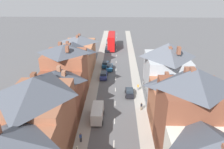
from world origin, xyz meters
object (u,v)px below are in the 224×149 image
(car_parked_left_a, at_px, (109,67))
(pedestrian_far_left, at_px, (138,87))
(car_near_blue, at_px, (129,92))
(car_parked_right_a, at_px, (104,75))
(pedestrian_mid_right, at_px, (141,106))
(car_mid_black, at_px, (108,49))
(delivery_van, at_px, (97,113))
(car_mid_white, at_px, (105,64))
(double_decker_bus_lead, at_px, (112,41))
(pedestrian_mid_left, at_px, (81,137))
(car_parked_left_b, at_px, (109,41))

(car_parked_left_a, distance_m, pedestrian_far_left, 14.07)
(car_near_blue, relative_size, car_parked_right_a, 0.85)
(car_near_blue, relative_size, pedestrian_mid_right, 2.37)
(car_parked_right_a, xyz_separation_m, car_mid_black, (0.00, 21.85, -0.00))
(car_parked_left_a, height_order, delivery_van, delivery_van)
(car_mid_black, bearing_deg, pedestrian_far_left, -74.01)
(car_parked_right_a, height_order, pedestrian_mid_right, pedestrian_mid_right)
(car_mid_black, height_order, car_mid_white, car_mid_white)
(double_decker_bus_lead, distance_m, delivery_van, 43.27)
(pedestrian_mid_right, bearing_deg, car_mid_black, 102.60)
(car_mid_black, relative_size, delivery_van, 0.77)
(car_mid_white, distance_m, pedestrian_mid_left, 31.77)
(delivery_van, bearing_deg, pedestrian_mid_left, -108.33)
(car_mid_black, height_order, pedestrian_far_left, pedestrian_far_left)
(double_decker_bus_lead, bearing_deg, car_parked_left_a, -89.97)
(pedestrian_far_left, bearing_deg, car_parked_left_a, 119.49)
(car_parked_left_b, bearing_deg, pedestrian_far_left, -78.10)
(car_parked_left_a, height_order, pedestrian_mid_right, pedestrian_mid_right)
(car_parked_left_b, xyz_separation_m, pedestrian_mid_right, (8.21, -47.09, 0.21))
(car_parked_left_b, bearing_deg, car_parked_left_a, -87.22)
(pedestrian_mid_left, bearing_deg, pedestrian_mid_right, 41.83)
(double_decker_bus_lead, xyz_separation_m, car_near_blue, (4.91, -34.46, -1.97))
(car_parked_left_a, relative_size, car_mid_black, 1.06)
(pedestrian_far_left, bearing_deg, car_parked_left_b, 101.90)
(car_mid_black, relative_size, car_parked_left_b, 0.95)
(double_decker_bus_lead, xyz_separation_m, car_parked_left_a, (0.01, -19.97, -1.99))
(car_parked_left_a, bearing_deg, delivery_van, -93.20)
(car_mid_white, distance_m, pedestrian_mid_right, 23.94)
(car_mid_black, xyz_separation_m, pedestrian_far_left, (8.22, -28.69, 0.20))
(car_parked_right_a, xyz_separation_m, car_mid_white, (0.00, 7.57, 0.00))
(car_mid_white, xyz_separation_m, pedestrian_mid_left, (-2.08, -31.70, 0.19))
(car_parked_right_a, distance_m, car_mid_black, 21.85)
(car_parked_left_b, bearing_deg, pedestrian_mid_left, -92.11)
(pedestrian_mid_left, bearing_deg, car_parked_left_a, 83.47)
(car_near_blue, relative_size, pedestrian_mid_left, 2.37)
(car_mid_white, bearing_deg, pedestrian_mid_right, -69.93)
(double_decker_bus_lead, distance_m, car_mid_white, 17.95)
(car_parked_left_b, bearing_deg, car_mid_white, -90.00)
(car_parked_left_a, relative_size, car_parked_left_b, 1.00)
(car_parked_right_a, relative_size, delivery_van, 0.87)
(car_near_blue, bearing_deg, pedestrian_mid_left, -118.83)
(delivery_van, bearing_deg, car_parked_right_a, 90.00)
(car_near_blue, bearing_deg, car_mid_white, 110.41)
(car_near_blue, relative_size, pedestrian_far_left, 2.37)
(car_parked_right_a, xyz_separation_m, pedestrian_mid_right, (8.21, -14.91, 0.20))
(car_parked_right_a, distance_m, pedestrian_far_left, 10.70)
(car_mid_white, xyz_separation_m, delivery_van, (-0.00, -25.43, 0.50))
(car_mid_black, relative_size, pedestrian_mid_right, 2.49)
(car_parked_right_a, distance_m, car_mid_white, 7.57)
(car_parked_right_a, bearing_deg, car_parked_left_a, 76.46)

